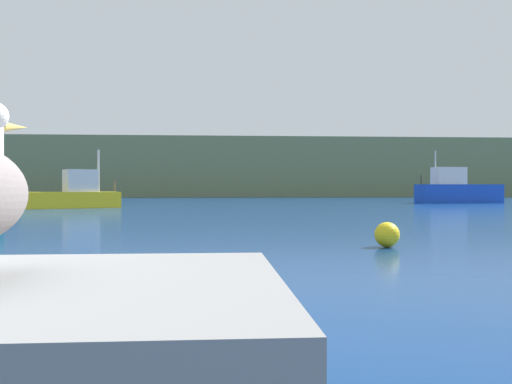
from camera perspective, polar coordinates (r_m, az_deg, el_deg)
The scene contains 4 objects.
hillside_backdrop at distance 78.45m, azimuth -5.97°, elevation 2.28°, with size 140.00×17.27×7.36m, color #6B7A51.
fishing_boat_blue at distance 47.73m, azimuth 18.97°, elevation 0.17°, with size 6.63×2.51×4.01m.
fishing_boat_yellow at distance 35.98m, azimuth -17.39°, elevation -0.24°, with size 5.82×4.13×3.47m.
mooring_buoy at distance 12.37m, azimuth 12.64°, elevation -4.07°, with size 0.52×0.52×0.52m, color yellow.
Camera 1 is at (2.13, -2.98, 1.24)m, focal length 41.07 mm.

